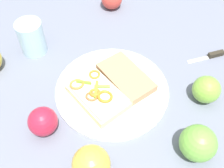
# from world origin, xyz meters

# --- Properties ---
(ground_plane) EXTENTS (2.00, 2.00, 0.00)m
(ground_plane) POSITION_xyz_m (0.00, 0.00, 0.00)
(ground_plane) COLOR slate
(ground_plane) RESTS_ON ground
(plate) EXTENTS (0.30, 0.30, 0.01)m
(plate) POSITION_xyz_m (0.00, 0.00, 0.01)
(plate) COLOR white
(plate) RESTS_ON ground_plane
(sandwich) EXTENTS (0.16, 0.18, 0.04)m
(sandwich) POSITION_xyz_m (-0.04, -0.02, 0.03)
(sandwich) COLOR beige
(sandwich) RESTS_ON plate
(bread_slice_side) EXTENTS (0.14, 0.18, 0.02)m
(bread_slice_side) POSITION_xyz_m (0.04, 0.02, 0.02)
(bread_slice_side) COLOR tan
(bread_slice_side) RESTS_ON plate
(apple_2) EXTENTS (0.08, 0.08, 0.07)m
(apple_2) POSITION_xyz_m (0.23, -0.07, 0.04)
(apple_2) COLOR #7CB63D
(apple_2) RESTS_ON ground_plane
(apple_3) EXTENTS (0.09, 0.09, 0.08)m
(apple_3) POSITION_xyz_m (-0.09, -0.20, 0.04)
(apple_3) COLOR gold
(apple_3) RESTS_ON ground_plane
(apple_4) EXTENTS (0.07, 0.07, 0.07)m
(apple_4) POSITION_xyz_m (-0.18, -0.08, 0.03)
(apple_4) COLOR #B61F38
(apple_4) RESTS_ON ground_plane
(apple_5) EXTENTS (0.11, 0.11, 0.08)m
(apple_5) POSITION_xyz_m (0.14, -0.20, 0.04)
(apple_5) COLOR #6DB441
(apple_5) RESTS_ON ground_plane
(drinking_glass) EXTENTS (0.07, 0.07, 0.10)m
(drinking_glass) POSITION_xyz_m (-0.19, 0.20, 0.05)
(drinking_glass) COLOR silver
(drinking_glass) RESTS_ON ground_plane
(knife) EXTENTS (0.11, 0.02, 0.01)m
(knife) POSITION_xyz_m (0.31, 0.06, 0.01)
(knife) COLOR silver
(knife) RESTS_ON ground_plane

